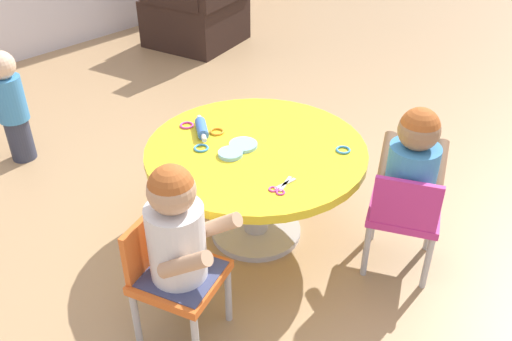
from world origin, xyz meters
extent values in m
plane|color=tan|center=(0.00, 0.00, 0.00)|extent=(10.00, 10.00, 0.00)
cylinder|color=silver|center=(0.00, 0.00, 0.01)|extent=(0.44, 0.44, 0.03)
cylinder|color=silver|center=(0.00, 0.00, 0.23)|extent=(0.12, 0.12, 0.45)
cylinder|color=yellow|center=(0.00, 0.00, 0.47)|extent=(1.00, 1.00, 0.04)
cylinder|color=#B7B7BC|center=(-0.48, -0.30, 0.14)|extent=(0.03, 0.03, 0.28)
cylinder|color=#B7B7BC|center=(-0.81, -0.14, 0.14)|extent=(0.03, 0.03, 0.28)
cylinder|color=#B7B7BC|center=(-0.56, -0.05, 0.14)|extent=(0.03, 0.03, 0.28)
cube|color=orange|center=(-0.64, -0.22, 0.30)|extent=(0.38, 0.38, 0.04)
cube|color=orange|center=(-0.69, -0.09, 0.43)|extent=(0.26, 0.11, 0.22)
cube|color=#3F4772|center=(-0.64, -0.22, 0.30)|extent=(0.34, 0.35, 0.04)
cylinder|color=white|center=(-0.64, -0.22, 0.47)|extent=(0.21, 0.21, 0.30)
sphere|color=tan|center=(-0.64, -0.22, 0.70)|extent=(0.17, 0.17, 0.17)
sphere|color=#B25926|center=(-0.64, -0.22, 0.71)|extent=(0.16, 0.16, 0.16)
cylinder|color=tan|center=(-0.72, -0.35, 0.49)|extent=(0.12, 0.22, 0.17)
cylinder|color=tan|center=(-0.51, -0.28, 0.49)|extent=(0.12, 0.22, 0.17)
cylinder|color=#B7B7BC|center=(0.47, -0.67, 0.14)|extent=(0.03, 0.03, 0.28)
cylinder|color=#B7B7BC|center=(0.36, -0.44, 0.14)|extent=(0.03, 0.03, 0.28)
cylinder|color=#B7B7BC|center=(0.23, -0.79, 0.14)|extent=(0.03, 0.03, 0.28)
cylinder|color=#B7B7BC|center=(0.12, -0.55, 0.14)|extent=(0.03, 0.03, 0.28)
cube|color=#CC338C|center=(0.29, -0.61, 0.30)|extent=(0.40, 0.40, 0.04)
cube|color=#CC338C|center=(0.17, -0.67, 0.43)|extent=(0.14, 0.25, 0.22)
cube|color=#3F4772|center=(0.29, -0.61, 0.30)|extent=(0.37, 0.36, 0.04)
cylinder|color=#3F8CCC|center=(0.29, -0.61, 0.47)|extent=(0.21, 0.21, 0.30)
sphere|color=#997051|center=(0.29, -0.61, 0.70)|extent=(0.17, 0.17, 0.17)
sphere|color=#B25926|center=(0.29, -0.61, 0.71)|extent=(0.16, 0.16, 0.16)
cylinder|color=#997051|center=(0.43, -0.67, 0.49)|extent=(0.22, 0.14, 0.17)
cylinder|color=#997051|center=(0.34, -0.47, 0.49)|extent=(0.22, 0.14, 0.17)
cube|color=black|center=(1.56, 2.20, 0.20)|extent=(0.84, 0.84, 0.40)
cylinder|color=#33384C|center=(-0.44, 1.49, 0.13)|extent=(0.14, 0.14, 0.26)
cylinder|color=#3F8CCC|center=(-0.44, 1.49, 0.39)|extent=(0.17, 0.17, 0.26)
sphere|color=beige|center=(-0.44, 1.49, 0.59)|extent=(0.16, 0.16, 0.16)
cylinder|color=#3F72CC|center=(-0.08, 0.28, 0.52)|extent=(0.12, 0.14, 0.05)
cylinder|color=white|center=(-0.02, 0.35, 0.52)|extent=(0.04, 0.05, 0.02)
cylinder|color=white|center=(-0.13, 0.20, 0.52)|extent=(0.04, 0.05, 0.02)
cube|color=silver|center=(-0.13, -0.28, 0.49)|extent=(0.11, 0.05, 0.01)
cube|color=silver|center=(-0.13, -0.28, 0.49)|extent=(0.11, 0.02, 0.01)
torus|color=#D83F99|center=(-0.19, -0.31, 0.49)|extent=(0.04, 0.04, 0.01)
torus|color=#D83F99|center=(-0.19, -0.27, 0.49)|extent=(0.04, 0.04, 0.01)
cylinder|color=#8CCCF2|center=(-0.12, 0.04, 0.50)|extent=(0.11, 0.11, 0.02)
cylinder|color=#8CCCF2|center=(-0.03, 0.05, 0.50)|extent=(0.13, 0.13, 0.02)
torus|color=#D83FA5|center=(-0.08, 0.38, 0.50)|extent=(0.07, 0.07, 0.01)
torus|color=#3F99D8|center=(-0.18, 0.17, 0.50)|extent=(0.07, 0.07, 0.01)
torus|color=#3F99D8|center=(0.24, -0.30, 0.50)|extent=(0.07, 0.07, 0.01)
torus|color=orange|center=(-0.03, 0.23, 0.50)|extent=(0.07, 0.07, 0.01)
camera|label=1|loc=(-1.55, -1.46, 1.77)|focal=38.92mm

